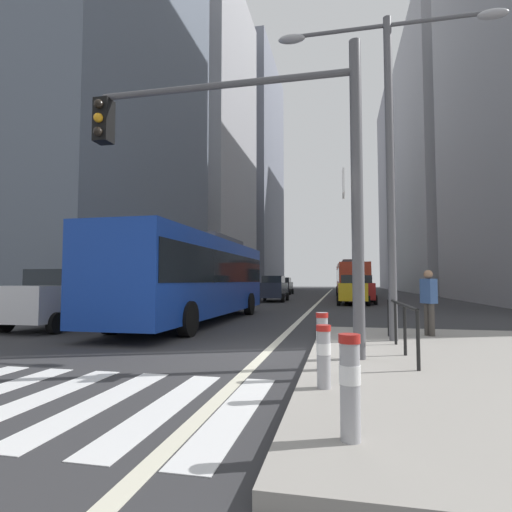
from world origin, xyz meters
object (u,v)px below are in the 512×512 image
Objects in this scene: car_receding_near at (353,290)px; traffic_signal_gantry at (261,153)px; street_lamp_post at (389,130)px; car_oncoming_far at (283,286)px; sedan_white_oncoming at (65,298)px; bollard_left at (324,353)px; car_receding_far at (360,289)px; bollard_right at (322,338)px; city_bus_blue_oncoming at (196,274)px; bollard_front at (350,381)px; city_bus_red_receding at (351,278)px; pedestrian_waiting at (429,299)px; city_bus_red_distant at (352,279)px; car_oncoming_mid at (273,288)px.

traffic_signal_gantry is (-2.32, -19.76, 3.09)m from car_receding_near.
traffic_signal_gantry is 3.90m from street_lamp_post.
car_receding_near is at bearing 91.36° from street_lamp_post.
car_receding_near is 1.06× the size of car_oncoming_far.
sedan_white_oncoming reaches higher than bollard_left.
bollard_right is at bearing -94.07° from car_receding_far.
bollard_right is at bearing -93.06° from car_receding_near.
bollard_left is (5.15, -9.00, -1.22)m from city_bus_blue_oncoming.
bollard_left is (-0.30, 1.73, -0.06)m from bollard_front.
pedestrian_waiting is at bearing -87.40° from city_bus_red_receding.
bollard_right is at bearing 93.54° from bollard_left.
city_bus_red_distant is 2.85× the size of car_receding_far.
car_receding_near is at bearing -68.60° from car_oncoming_far.
bollard_right is (-0.37, 2.82, -0.02)m from bollard_front.
car_oncoming_mid is at bearing 151.92° from car_receding_near.
city_bus_red_distant is at bearing 88.56° from car_receding_near.
car_receding_near reaches higher than bollard_left.
city_bus_red_distant is 51.23m from traffic_signal_gantry.
city_bus_red_receding is at bearing 87.92° from bollard_left.
street_lamp_post reaches higher than pedestrian_waiting.
bollard_right is (5.08, -7.92, -1.18)m from city_bus_blue_oncoming.
sedan_white_oncoming is at bearing 150.22° from traffic_signal_gantry.
city_bus_red_receding is 2.93× the size of car_oncoming_far.
bollard_front is at bearing -79.14° from car_oncoming_mid.
city_bus_blue_oncoming is 2.89× the size of car_oncoming_far.
city_bus_red_receding reaches higher than bollard_left.
city_bus_blue_oncoming is 14.05× the size of bollard_left.
sedan_white_oncoming is at bearing -146.05° from city_bus_blue_oncoming.
street_lamp_post is 9.63× the size of bollard_left.
bollard_left is 1.09m from bollard_right.
pedestrian_waiting is (1.02, 1.07, -4.19)m from street_lamp_post.
car_oncoming_mid is at bearing -103.30° from city_bus_red_distant.
sedan_white_oncoming is at bearing -94.48° from car_oncoming_far.
pedestrian_waiting is (7.62, -3.29, -0.74)m from city_bus_blue_oncoming.
car_oncoming_far is 35.80m from pedestrian_waiting.
street_lamp_post is (6.60, -4.36, 3.45)m from city_bus_blue_oncoming.
city_bus_red_receding is at bearing 54.19° from car_oncoming_mid.
car_receding_near is 4.57× the size of bollard_front.
city_bus_red_distant is at bearing 77.09° from sedan_white_oncoming.
sedan_white_oncoming is at bearing -121.74° from car_receding_far.
car_receding_far is 23.34m from bollard_left.
city_bus_blue_oncoming is at bearing 146.54° from street_lamp_post.
bollard_left is at bearing -93.71° from car_receding_far.
city_bus_red_receding is 6.94× the size of pedestrian_waiting.
pedestrian_waiting is (3.75, 3.58, -2.99)m from traffic_signal_gantry.
pedestrian_waiting is (8.70, -34.73, 0.11)m from car_oncoming_far.
sedan_white_oncoming is 34.06m from car_oncoming_far.
bollard_front is (-0.74, -23.63, -0.32)m from car_receding_near.
street_lamp_post reaches higher than car_receding_far.
bollard_right is 0.53× the size of pedestrian_waiting.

